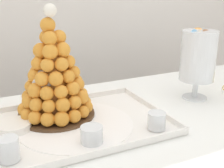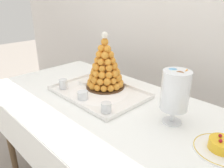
{
  "view_description": "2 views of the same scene",
  "coord_description": "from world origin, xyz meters",
  "px_view_note": "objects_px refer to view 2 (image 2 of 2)",
  "views": [
    {
      "loc": [
        -0.42,
        -0.73,
        1.19
      ],
      "look_at": [
        -0.1,
        -0.06,
        0.94
      ],
      "focal_mm": 48.11,
      "sensor_mm": 36.0,
      "label": 1
    },
    {
      "loc": [
        0.76,
        -0.74,
        1.34
      ],
      "look_at": [
        0.03,
        -0.02,
        0.92
      ],
      "focal_mm": 35.25,
      "sensor_mm": 36.0,
      "label": 2
    }
  ],
  "objects_px": {
    "creme_brulee_ramekin": "(87,81)",
    "fruit_tart_plate": "(222,147)",
    "croquembouche": "(105,67)",
    "wine_glass": "(101,69)",
    "serving_tray": "(99,93)",
    "dessert_cup_centre": "(106,108)",
    "macaron_goblet": "(175,91)",
    "dessert_cup_left": "(63,84)",
    "dessert_cup_mid_left": "(83,95)"
  },
  "relations": [
    {
      "from": "fruit_tart_plate",
      "to": "creme_brulee_ramekin",
      "type": "bearing_deg",
      "value": 176.5
    },
    {
      "from": "dessert_cup_mid_left",
      "to": "creme_brulee_ramekin",
      "type": "bearing_deg",
      "value": 136.46
    },
    {
      "from": "macaron_goblet",
      "to": "croquembouche",
      "type": "bearing_deg",
      "value": 174.04
    },
    {
      "from": "wine_glass",
      "to": "dessert_cup_centre",
      "type": "bearing_deg",
      "value": -37.71
    },
    {
      "from": "creme_brulee_ramekin",
      "to": "wine_glass",
      "type": "height_order",
      "value": "wine_glass"
    },
    {
      "from": "dessert_cup_mid_left",
      "to": "creme_brulee_ramekin",
      "type": "relative_size",
      "value": 0.59
    },
    {
      "from": "dessert_cup_left",
      "to": "macaron_goblet",
      "type": "height_order",
      "value": "macaron_goblet"
    },
    {
      "from": "serving_tray",
      "to": "dessert_cup_mid_left",
      "type": "distance_m",
      "value": 0.13
    },
    {
      "from": "creme_brulee_ramekin",
      "to": "dessert_cup_centre",
      "type": "bearing_deg",
      "value": -24.85
    },
    {
      "from": "macaron_goblet",
      "to": "fruit_tart_plate",
      "type": "distance_m",
      "value": 0.29
    },
    {
      "from": "dessert_cup_left",
      "to": "macaron_goblet",
      "type": "xyz_separation_m",
      "value": [
        0.7,
        0.15,
        0.13
      ]
    },
    {
      "from": "croquembouche",
      "to": "macaron_goblet",
      "type": "bearing_deg",
      "value": -5.96
    },
    {
      "from": "creme_brulee_ramekin",
      "to": "macaron_goblet",
      "type": "distance_m",
      "value": 0.68
    },
    {
      "from": "serving_tray",
      "to": "croquembouche",
      "type": "distance_m",
      "value": 0.17
    },
    {
      "from": "croquembouche",
      "to": "wine_glass",
      "type": "height_order",
      "value": "croquembouche"
    },
    {
      "from": "dessert_cup_centre",
      "to": "macaron_goblet",
      "type": "distance_m",
      "value": 0.35
    },
    {
      "from": "croquembouche",
      "to": "wine_glass",
      "type": "bearing_deg",
      "value": -165.74
    },
    {
      "from": "dessert_cup_left",
      "to": "wine_glass",
      "type": "distance_m",
      "value": 0.26
    },
    {
      "from": "wine_glass",
      "to": "serving_tray",
      "type": "bearing_deg",
      "value": -49.96
    },
    {
      "from": "wine_glass",
      "to": "creme_brulee_ramekin",
      "type": "bearing_deg",
      "value": -162.91
    },
    {
      "from": "serving_tray",
      "to": "dessert_cup_centre",
      "type": "distance_m",
      "value": 0.25
    },
    {
      "from": "creme_brulee_ramekin",
      "to": "fruit_tart_plate",
      "type": "relative_size",
      "value": 0.49
    },
    {
      "from": "croquembouche",
      "to": "dessert_cup_left",
      "type": "height_order",
      "value": "croquembouche"
    },
    {
      "from": "dessert_cup_centre",
      "to": "creme_brulee_ramekin",
      "type": "relative_size",
      "value": 0.51
    },
    {
      "from": "dessert_cup_left",
      "to": "wine_glass",
      "type": "xyz_separation_m",
      "value": [
        0.14,
        0.2,
        0.09
      ]
    },
    {
      "from": "dessert_cup_centre",
      "to": "wine_glass",
      "type": "distance_m",
      "value": 0.36
    },
    {
      "from": "croquembouche",
      "to": "dessert_cup_centre",
      "type": "relative_size",
      "value": 6.67
    },
    {
      "from": "dessert_cup_left",
      "to": "creme_brulee_ramekin",
      "type": "relative_size",
      "value": 0.56
    },
    {
      "from": "wine_glass",
      "to": "croquembouche",
      "type": "bearing_deg",
      "value": 14.26
    },
    {
      "from": "croquembouche",
      "to": "creme_brulee_ramekin",
      "type": "distance_m",
      "value": 0.19
    },
    {
      "from": "croquembouche",
      "to": "dessert_cup_centre",
      "type": "xyz_separation_m",
      "value": [
        0.24,
        -0.22,
        -0.11
      ]
    },
    {
      "from": "croquembouche",
      "to": "wine_glass",
      "type": "distance_m",
      "value": 0.04
    },
    {
      "from": "dessert_cup_left",
      "to": "dessert_cup_centre",
      "type": "relative_size",
      "value": 1.11
    },
    {
      "from": "wine_glass",
      "to": "macaron_goblet",
      "type": "bearing_deg",
      "value": -4.81
    },
    {
      "from": "croquembouche",
      "to": "dessert_cup_centre",
      "type": "distance_m",
      "value": 0.34
    },
    {
      "from": "croquembouche",
      "to": "creme_brulee_ramekin",
      "type": "relative_size",
      "value": 3.4
    },
    {
      "from": "dessert_cup_left",
      "to": "creme_brulee_ramekin",
      "type": "bearing_deg",
      "value": 78.56
    },
    {
      "from": "croquembouche",
      "to": "serving_tray",
      "type": "bearing_deg",
      "value": -68.02
    },
    {
      "from": "dessert_cup_mid_left",
      "to": "dessert_cup_centre",
      "type": "bearing_deg",
      "value": -1.84
    },
    {
      "from": "dessert_cup_left",
      "to": "macaron_goblet",
      "type": "relative_size",
      "value": 0.21
    },
    {
      "from": "serving_tray",
      "to": "dessert_cup_mid_left",
      "type": "height_order",
      "value": "dessert_cup_mid_left"
    },
    {
      "from": "serving_tray",
      "to": "fruit_tart_plate",
      "type": "relative_size",
      "value": 2.61
    },
    {
      "from": "serving_tray",
      "to": "dessert_cup_left",
      "type": "xyz_separation_m",
      "value": [
        -0.21,
        -0.12,
        0.03
      ]
    },
    {
      "from": "serving_tray",
      "to": "dessert_cup_left",
      "type": "distance_m",
      "value": 0.24
    },
    {
      "from": "fruit_tart_plate",
      "to": "wine_glass",
      "type": "height_order",
      "value": "wine_glass"
    },
    {
      "from": "dessert_cup_mid_left",
      "to": "wine_glass",
      "type": "relative_size",
      "value": 0.36
    },
    {
      "from": "croquembouche",
      "to": "fruit_tart_plate",
      "type": "distance_m",
      "value": 0.78
    },
    {
      "from": "creme_brulee_ramekin",
      "to": "fruit_tart_plate",
      "type": "height_order",
      "value": "fruit_tart_plate"
    },
    {
      "from": "dessert_cup_left",
      "to": "dessert_cup_mid_left",
      "type": "distance_m",
      "value": 0.21
    },
    {
      "from": "creme_brulee_ramekin",
      "to": "wine_glass",
      "type": "xyz_separation_m",
      "value": [
        0.11,
        0.03,
        0.11
      ]
    }
  ]
}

